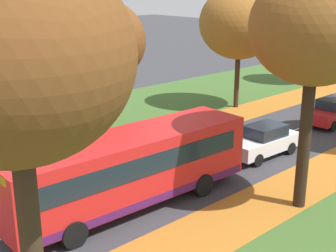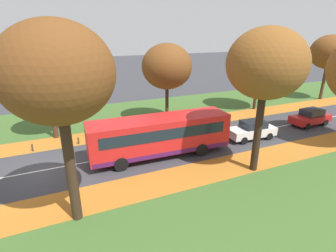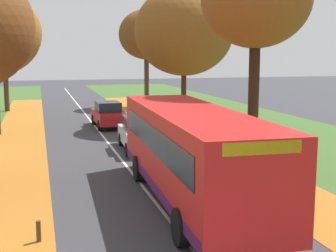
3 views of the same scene
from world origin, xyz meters
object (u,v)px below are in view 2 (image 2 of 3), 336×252
bus (160,134)px  tree_right_near (266,65)px  tree_left_mid (260,59)px  car_white_lead (252,130)px  tree_left_nearest (44,61)px  tree_left_near (167,67)px  tree_left_far (330,52)px  tree_right_nearest (57,75)px  bollard_nearest (32,148)px  bollard_third (119,135)px  bollard_second (78,141)px  car_red_following (310,117)px

bus → tree_right_near: bearing=47.9°
tree_left_mid → car_white_lead: size_ratio=1.95×
tree_left_nearest → tree_left_near: (-0.04, 10.66, -1.02)m
tree_left_mid → bus: tree_left_mid is taller
tree_left_far → bus: 27.91m
tree_right_nearest → bus: 9.74m
tree_right_near → bollard_nearest: tree_right_near is taller
tree_left_mid → bollard_third: (2.25, -16.98, -5.59)m
bollard_nearest → tree_right_nearest: bearing=14.2°
bollard_second → bollard_third: size_ratio=1.05×
tree_left_nearest → tree_right_near: 16.64m
tree_left_near → tree_left_far: tree_left_far is taller
tree_left_near → tree_left_mid: tree_left_mid is taller
bollard_nearest → bollard_second: bollard_nearest is taller
bollard_second → tree_left_mid: bearing=96.4°
bollard_second → bollard_third: (-0.04, 3.43, -0.01)m
bus → car_white_lead: 8.55m
bollard_second → bus: bus is taller
tree_left_nearest → bus: (6.94, 7.05, -4.91)m
tree_left_near → tree_right_near: tree_right_near is taller
bollard_nearest → car_red_following: 25.42m
bollard_third → bus: (4.69, 1.99, 1.43)m
car_white_lead → tree_left_near: bearing=-145.6°
bus → tree_left_mid: bearing=114.8°
tree_right_nearest → bollard_nearest: bearing=-165.8°
bollard_nearest → bollard_second: size_ratio=1.04×
tree_left_near → bus: (6.98, -3.61, -3.89)m
bollard_nearest → bollard_third: size_ratio=1.10×
tree_left_nearest → bollard_nearest: size_ratio=14.31×
tree_right_near → tree_right_nearest: bearing=-88.5°
tree_left_nearest → tree_right_nearest: tree_right_nearest is taller
tree_left_mid → bollard_third: tree_left_mid is taller
bollard_nearest → car_white_lead: 18.00m
tree_left_far → car_white_lead: (7.26, -18.12, -5.40)m
tree_left_near → car_red_following: size_ratio=1.84×
tree_left_near → bollard_third: tree_left_near is taller
tree_left_nearest → bollard_nearest: bearing=-37.8°
tree_left_mid → car_red_following: 8.46m
bollard_second → bollard_nearest: bearing=-89.6°
tree_left_mid → tree_right_near: size_ratio=0.91×
tree_left_nearest → tree_left_mid: 22.05m
tree_left_nearest → bus: tree_left_nearest is taller
car_white_lead → tree_left_mid: bearing=137.6°
tree_left_nearest → bollard_third: size_ratio=15.68×
car_red_following → car_white_lead: bearing=-86.8°
tree_left_mid → bollard_third: size_ratio=15.04×
tree_left_far → bollard_nearest: bearing=-86.0°
bollard_nearest → car_red_following: (4.37, 25.03, 0.51)m
bollard_third → car_red_following: 18.72m
tree_right_near → bus: size_ratio=0.88×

